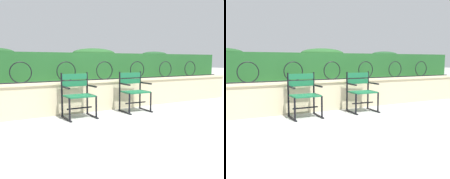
# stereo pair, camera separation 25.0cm
# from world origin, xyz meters

# --- Properties ---
(ground_plane) EXTENTS (60.00, 60.00, 0.00)m
(ground_plane) POSITION_xyz_m (0.00, 0.00, 0.00)
(ground_plane) COLOR #ADADA8
(stone_wall) EXTENTS (8.45, 0.41, 0.69)m
(stone_wall) POSITION_xyz_m (0.00, 0.88, 0.35)
(stone_wall) COLOR beige
(stone_wall) RESTS_ON ground
(iron_arch_fence) EXTENTS (7.89, 0.02, 0.42)m
(iron_arch_fence) POSITION_xyz_m (-0.22, 0.80, 0.87)
(iron_arch_fence) COLOR black
(iron_arch_fence) RESTS_ON stone_wall
(hedge_row) EXTENTS (8.28, 0.48, 0.73)m
(hedge_row) POSITION_xyz_m (-0.03, 1.29, 1.02)
(hedge_row) COLOR #1E5123
(hedge_row) RESTS_ON stone_wall
(park_chair_left) EXTENTS (0.59, 0.52, 0.89)m
(park_chair_left) POSITION_xyz_m (-0.62, 0.38, 0.47)
(park_chair_left) COLOR #19663D
(park_chair_left) RESTS_ON ground
(park_chair_right) EXTENTS (0.61, 0.55, 0.88)m
(park_chair_right) POSITION_xyz_m (0.69, 0.34, 0.47)
(park_chair_right) COLOR #19663D
(park_chair_right) RESTS_ON ground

